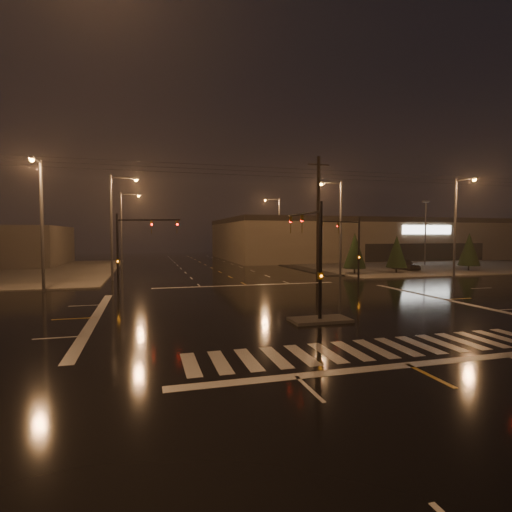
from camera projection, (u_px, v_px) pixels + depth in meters
name	position (u px, v px, depth m)	size (l,w,h in m)	color
ground	(292.00, 307.00, 23.87)	(140.00, 140.00, 0.00)	black
sidewalk_ne	(407.00, 263.00, 60.75)	(36.00, 36.00, 0.12)	#46433E
median_island	(320.00, 320.00, 20.02)	(3.00, 1.60, 0.15)	#46433E
crosswalk	(375.00, 349.00, 15.21)	(15.00, 2.60, 0.01)	beige
stop_bar_near	(408.00, 365.00, 13.29)	(16.00, 0.50, 0.01)	beige
stop_bar_far	(247.00, 285.00, 34.46)	(16.00, 0.50, 0.01)	beige
parking_lot	(444.00, 264.00, 60.16)	(50.00, 24.00, 0.08)	black
retail_building	(378.00, 238.00, 77.27)	(60.20, 28.30, 7.20)	#6B604C
signal_mast_median	(313.00, 246.00, 20.72)	(0.25, 4.59, 6.00)	black
signal_mast_ne	(351.00, 241.00, 35.96)	(4.84, 1.86, 6.00)	black
signal_mast_nw	(131.00, 242.00, 30.89)	(4.84, 1.86, 6.00)	black
streetlight_1	(115.00, 220.00, 37.91)	(2.77, 0.32, 10.00)	#38383A
streetlight_2	(124.00, 224.00, 53.30)	(2.77, 0.32, 10.00)	#38383A
streetlight_3	(338.00, 221.00, 41.95)	(2.77, 0.32, 10.00)	#38383A
streetlight_4	(277.00, 226.00, 61.20)	(2.77, 0.32, 10.00)	#38383A
streetlight_5	(41.00, 216.00, 30.06)	(0.32, 2.77, 10.00)	#38383A
streetlight_6	(458.00, 221.00, 40.21)	(0.32, 2.77, 10.00)	#38383A
utility_pole_1	(318.00, 217.00, 39.16)	(2.20, 0.32, 12.00)	black
conifer_0	(355.00, 251.00, 43.72)	(2.47, 2.47, 4.56)	black
conifer_1	(397.00, 251.00, 44.88)	(2.31, 2.31, 4.31)	black
conifer_2	(469.00, 249.00, 47.54)	(2.49, 2.49, 4.59)	black
car_parked	(405.00, 265.00, 48.83)	(1.71, 4.26, 1.45)	black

